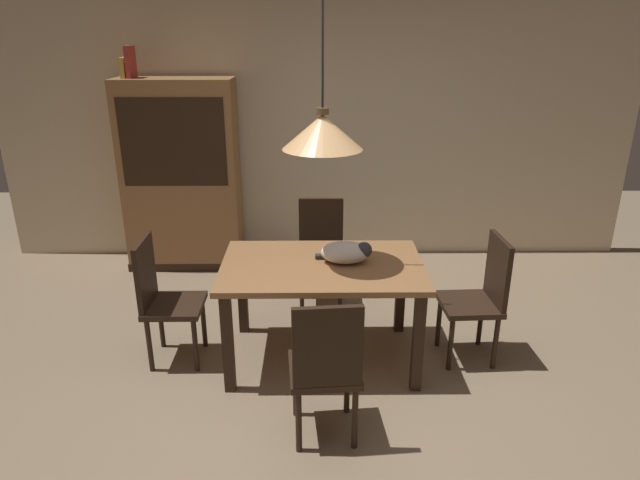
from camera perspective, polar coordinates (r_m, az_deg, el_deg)
ground at (r=3.74m, az=-0.03°, el=-16.45°), size 10.00×10.00×0.00m
back_wall at (r=5.68m, az=-0.29°, el=12.59°), size 6.40×0.10×2.90m
dining_table at (r=3.88m, az=0.24°, el=-3.83°), size 1.40×0.90×0.75m
chair_near_front at (r=3.17m, az=0.58°, el=-12.75°), size 0.43×0.43×0.93m
chair_far_back at (r=4.74m, az=0.10°, el=-0.90°), size 0.40×0.40×0.93m
chair_left_side at (r=4.08m, az=-15.90°, el=-5.51°), size 0.40×0.40×0.93m
chair_right_side at (r=4.11m, az=16.23°, el=-5.34°), size 0.42×0.42×0.93m
cat_sleeping at (r=3.83m, az=2.79°, el=-1.26°), size 0.39×0.22×0.16m
pendant_lamp at (r=3.57m, az=0.26°, el=11.11°), size 0.52×0.52×1.30m
hutch_bookcase at (r=5.62m, az=-14.00°, el=6.05°), size 1.12×0.45×1.85m
book_yellow_short at (r=5.58m, az=-19.43°, el=16.38°), size 0.04×0.20×0.18m
book_red_tall at (r=5.56m, az=-18.91°, el=16.94°), size 0.04×0.22×0.28m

